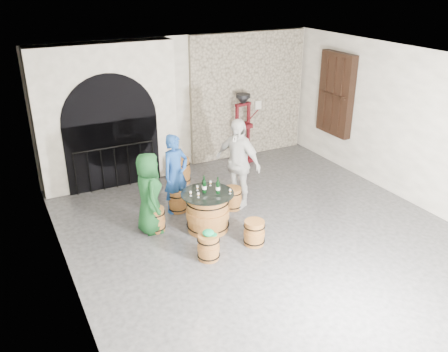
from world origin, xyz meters
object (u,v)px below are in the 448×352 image
barrel_stool_near_left (209,247)px  side_barrel (181,171)px  wine_bottle_left (204,186)px  person_white (237,163)px  person_blue (176,174)px  corking_press (243,123)px  person_green (149,193)px  barrel_stool_right (233,198)px  barrel_stool_near_right (254,233)px  wine_bottle_center (218,187)px  barrel_table (208,212)px  wine_bottle_right (204,185)px  barrel_stool_left (155,220)px  barrel_stool_far (177,201)px

barrel_stool_near_left → side_barrel: size_ratio=0.78×
wine_bottle_left → person_white: bearing=30.9°
person_blue → side_barrel: size_ratio=2.75×
corking_press → person_green: bearing=-155.5°
barrel_stool_right → barrel_stool_near_right: size_ratio=1.00×
barrel_stool_near_right → wine_bottle_left: size_ratio=1.43×
person_white → wine_bottle_center: (-0.83, -0.76, -0.05)m
barrel_table → barrel_stool_near_left: (-0.42, -0.91, -0.15)m
person_green → wine_bottle_left: (0.95, -0.41, 0.11)m
barrel_stool_near_right → person_blue: 2.09m
barrel_stool_near_right → person_green: bearing=138.8°
person_green → side_barrel: bearing=-29.5°
person_green → corking_press: 4.00m
barrel_stool_near_left → wine_bottle_center: bearing=54.3°
person_white → corking_press: (1.29, 2.08, 0.09)m
wine_bottle_right → corking_press: (2.31, 2.66, 0.14)m
person_green → barrel_stool_right: bearing=-79.2°
barrel_stool_right → corking_press: bearing=56.5°
person_blue → corking_press: bearing=16.7°
barrel_stool_left → person_blue: 1.06m
barrel_stool_near_left → person_white: bearing=48.2°
barrel_stool_left → wine_bottle_right: bearing=-20.2°
wine_bottle_left → side_barrel: wine_bottle_left is taller
barrel_table → person_green: 1.16m
barrel_stool_right → barrel_stool_near_left: 1.93m
barrel_table → person_blue: size_ratio=0.61×
barrel_stool_near_left → barrel_table: bearing=65.4°
corking_press → barrel_stool_far: bearing=-155.4°
barrel_stool_left → person_blue: bearing=40.4°
barrel_table → barrel_stool_near_left: bearing=-114.6°
barrel_stool_near_right → wine_bottle_right: bearing=119.7°
barrel_stool_near_left → barrel_stool_left: bearing=110.1°
barrel_stool_right → side_barrel: (-0.46, 1.69, 0.07)m
wine_bottle_right → corking_press: size_ratio=0.18×
barrel_stool_far → person_blue: size_ratio=0.28×
barrel_stool_far → person_green: 1.07m
person_green → corking_press: size_ratio=0.88×
barrel_table → person_white: size_ratio=0.53×
person_green → corking_press: corking_press is taller
barrel_stool_left → wine_bottle_center: wine_bottle_center is taller
wine_bottle_left → side_barrel: 2.31m
person_green → person_blue: 0.92m
barrel_stool_far → wine_bottle_right: 1.12m
barrel_table → person_white: (1.00, 0.68, 0.57)m
person_green → side_barrel: person_green is taller
barrel_stool_right → barrel_stool_left: bearing=-175.6°
person_green → barrel_stool_near_right: bearing=-123.6°
person_white → wine_bottle_left: size_ratio=5.83×
wine_bottle_right → corking_press: bearing=49.0°
barrel_stool_near_right → person_green: person_green is taller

